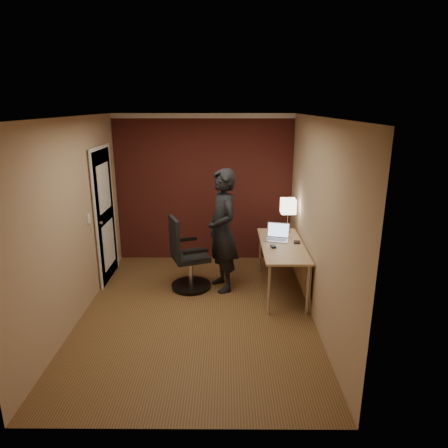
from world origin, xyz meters
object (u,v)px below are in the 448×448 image
at_px(mouse, 273,246).
at_px(wallet, 297,242).
at_px(desk, 287,253).
at_px(person, 223,231).
at_px(office_chair, 186,258).
at_px(desk_lamp, 288,206).
at_px(laptop, 277,235).

height_order(mouse, wallet, mouse).
bearing_deg(desk, person, 173.73).
height_order(desk, person, person).
relative_size(mouse, person, 0.06).
bearing_deg(office_chair, mouse, -9.99).
height_order(desk_lamp, laptop, desk_lamp).
relative_size(desk_lamp, office_chair, 0.49).
bearing_deg(wallet, desk, -159.03).
distance_m(desk, mouse, 0.30).
xyz_separation_m(desk_lamp, mouse, (-0.29, -0.68, -0.40)).
bearing_deg(laptop, desk, -61.98).
relative_size(wallet, person, 0.06).
bearing_deg(wallet, laptop, 147.40).
relative_size(desk_lamp, person, 0.30).
bearing_deg(wallet, office_chair, 179.21).
bearing_deg(office_chair, person, 2.68).
bearing_deg(desk_lamp, mouse, -113.21).
height_order(desk, desk_lamp, desk_lamp).
xyz_separation_m(mouse, office_chair, (-1.24, 0.22, -0.27)).
height_order(laptop, mouse, laptop).
xyz_separation_m(desk_lamp, wallet, (0.07, -0.48, -0.41)).
bearing_deg(person, laptop, 77.14).
relative_size(office_chair, person, 0.60).
distance_m(mouse, wallet, 0.41).
bearing_deg(laptop, office_chair, -173.88).
bearing_deg(person, mouse, 49.72).
relative_size(mouse, wallet, 0.91).
height_order(desk_lamp, person, person).
bearing_deg(desk, mouse, -147.19).
bearing_deg(desk_lamp, desk, -97.52).
relative_size(desk_lamp, mouse, 5.35).
bearing_deg(desk_lamp, person, -156.44).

